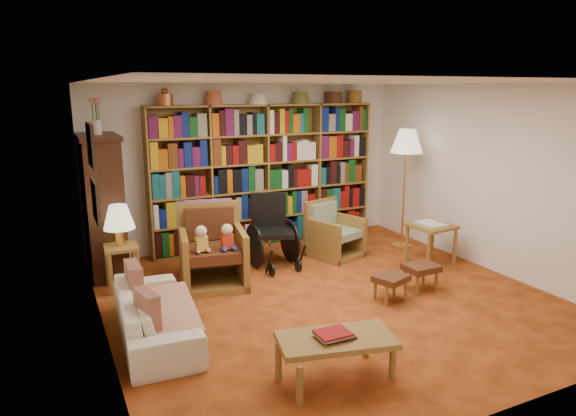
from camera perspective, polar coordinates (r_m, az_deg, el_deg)
floor at (r=6.22m, az=4.45°, el=-9.88°), size 5.00×5.00×0.00m
ceiling at (r=5.73m, az=4.91°, el=13.80°), size 5.00×5.00×0.00m
wall_back at (r=8.08m, az=-4.31°, el=4.70°), size 5.00×0.00×5.00m
wall_front at (r=3.97m, az=23.19°, el=-5.24°), size 5.00×0.00×5.00m
wall_left at (r=5.10m, az=-20.41°, el=-1.08°), size 0.00×5.00×5.00m
wall_right at (r=7.42m, az=21.64°, el=3.05°), size 0.00×5.00×5.00m
bookshelf at (r=8.01m, az=-2.52°, el=4.07°), size 3.60×0.30×2.42m
curio_cabinet at (r=7.13m, az=-19.86°, el=0.39°), size 0.50×0.95×2.40m
framed_pictures at (r=5.32m, az=-20.82°, el=3.58°), size 0.03×0.52×0.97m
sofa at (r=5.36m, az=-14.54°, el=-11.34°), size 1.73×0.76×0.49m
sofa_throw at (r=5.35m, az=-14.04°, el=-10.75°), size 0.81×1.33×0.04m
cushion_left at (r=5.58m, az=-16.70°, el=-8.21°), size 0.13×0.41×0.41m
cushion_right at (r=4.94m, az=-15.36°, el=-10.97°), size 0.19×0.38×0.37m
side_table_lamp at (r=6.65m, az=-17.98°, el=-5.21°), size 0.42×0.42×0.56m
table_lamp at (r=6.51m, az=-18.29°, el=-1.11°), size 0.38×0.38×0.51m
armchair_leather at (r=6.62m, az=-8.61°, el=-4.76°), size 0.95×0.99×1.02m
armchair_sage at (r=7.66m, az=4.94°, el=-2.96°), size 0.86×0.87×0.82m
wheelchair at (r=7.16m, az=-1.70°, el=-2.83°), size 0.64×0.81×1.01m
floor_lamp at (r=7.99m, az=13.05°, el=6.73°), size 0.49×0.49×1.84m
side_table_papers at (r=7.47m, az=15.65°, el=-2.47°), size 0.60×0.60×0.60m
footstool_a at (r=6.14m, az=11.38°, el=-7.85°), size 0.45×0.42×0.32m
footstool_b at (r=6.53m, az=14.57°, el=-6.62°), size 0.40×0.34×0.33m
coffee_table at (r=4.50m, az=5.36°, el=-14.64°), size 1.07×0.70×0.44m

